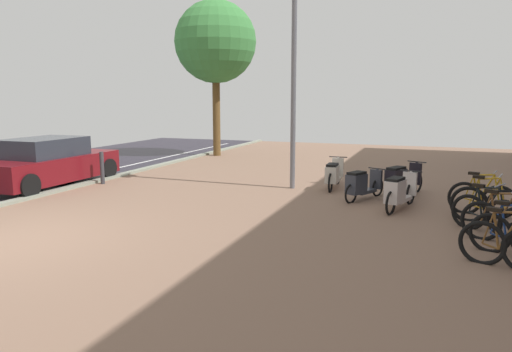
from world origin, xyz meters
TOP-DOWN VIEW (x-y plane):
  - ground at (1.43, 0.00)m, footprint 21.00×40.00m
  - bicycle_rack_00 at (8.00, 1.53)m, footprint 1.25×0.53m
  - bicycle_rack_01 at (8.19, 2.21)m, footprint 1.26×0.50m
  - bicycle_rack_02 at (8.10, 2.89)m, footprint 1.28×0.59m
  - bicycle_rack_03 at (7.95, 3.58)m, footprint 1.22×0.68m
  - bicycle_rack_04 at (8.02, 4.26)m, footprint 1.39×0.48m
  - bicycle_rack_05 at (7.98, 4.94)m, footprint 1.37×0.50m
  - scooter_near at (6.24, 6.31)m, footprint 0.95×1.75m
  - scooter_mid at (5.36, 5.58)m, footprint 0.89×1.55m
  - scooter_far at (4.43, 6.84)m, footprint 0.52×1.88m
  - scooter_extra at (6.29, 4.79)m, footprint 0.75×1.79m
  - parked_car_near at (-3.32, 4.52)m, footprint 1.88×4.19m
  - lamp_post at (3.34, 6.53)m, footprint 0.20×0.52m
  - street_tree at (-1.82, 12.74)m, footprint 3.43×3.43m
  - bollard_far at (-2.05, 5.28)m, footprint 0.12×0.12m

SIDE VIEW (x-z plane):
  - ground at x=1.43m, z-range -0.09..0.04m
  - bicycle_rack_01 at x=8.19m, z-range -0.14..0.79m
  - bicycle_rack_03 at x=7.95m, z-range -0.14..0.82m
  - bicycle_rack_00 at x=8.00m, z-range -0.14..0.82m
  - bicycle_rack_02 at x=8.10m, z-range -0.15..0.84m
  - bicycle_rack_05 at x=7.98m, z-range -0.15..0.85m
  - bicycle_rack_04 at x=8.02m, z-range -0.16..0.88m
  - scooter_mid at x=5.36m, z-range 0.01..0.77m
  - scooter_far at x=4.43m, z-range -0.02..0.82m
  - scooter_extra at x=6.29m, z-range 0.00..0.83m
  - scooter_near at x=6.24m, z-range -0.01..0.86m
  - bollard_far at x=-2.05m, z-range 0.00..0.94m
  - parked_car_near at x=-3.32m, z-range -0.04..1.33m
  - lamp_post at x=3.34m, z-range 0.33..6.95m
  - street_tree at x=-1.82m, z-range 1.52..8.03m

